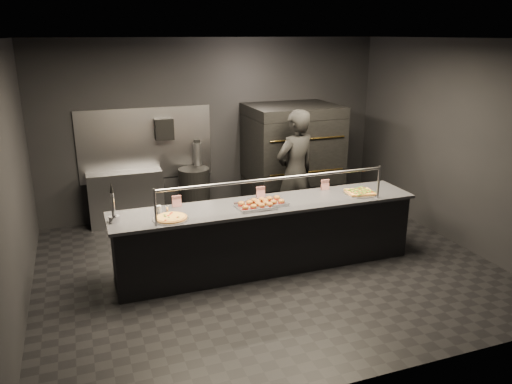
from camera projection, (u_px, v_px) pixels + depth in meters
The scene contains 15 objects.
room at pixel (264, 160), 6.43m from camera, with size 6.04×6.00×3.00m.
service_counter at pixel (267, 235), 6.71m from camera, with size 4.10×0.78×1.37m.
pizza_oven at pixel (292, 160), 8.65m from camera, with size 1.50×1.23×1.91m.
prep_shelf at pixel (126, 198), 8.27m from camera, with size 1.20×0.35×0.90m, color #99999E.
towel_dispenser at pixel (164, 129), 8.23m from camera, with size 0.30×0.20×0.35m, color black.
fire_extinguisher at pixel (197, 155), 8.56m from camera, with size 0.14×0.14×0.51m.
beer_tap at pixel (114, 211), 5.88m from camera, with size 0.13×0.18×0.49m.
round_pizza at pixel (171, 218), 6.01m from camera, with size 0.45×0.45×0.03m.
slider_tray_a at pixel (255, 205), 6.41m from camera, with size 0.51×0.40×0.08m.
slider_tray_b at pixel (268, 202), 6.54m from camera, with size 0.50×0.38×0.08m.
square_pizza at pixel (360, 192), 6.96m from camera, with size 0.46×0.46×0.05m.
condiment_jar at pixel (162, 209), 6.20m from camera, with size 0.15×0.06×0.10m.
tent_cards at pixel (257, 192), 6.79m from camera, with size 2.26×0.04×0.15m.
trash_bin at pixel (195, 194), 8.52m from camera, with size 0.53×0.53×0.88m, color black.
worker at pixel (295, 173), 7.72m from camera, with size 0.72×0.48×1.98m, color black.
Camera 1 is at (-2.26, -5.79, 3.06)m, focal length 35.00 mm.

